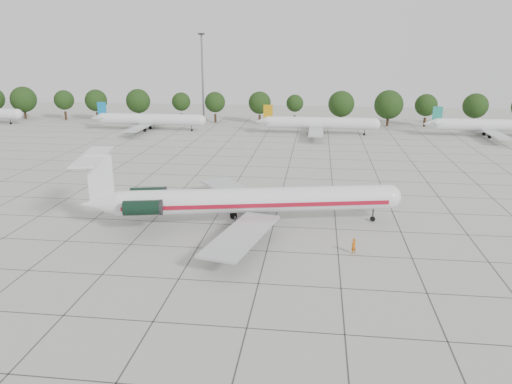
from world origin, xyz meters
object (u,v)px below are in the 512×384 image
bg_airliner_c (319,123)px  ground_crew (354,246)px  main_airliner (239,200)px  floodlight_mast (202,72)px  bg_airliner_b (150,120)px  bg_airliner_d (491,125)px

bg_airliner_c → ground_crew: bearing=-87.0°
main_airliner → floodlight_mast: size_ratio=1.59×
ground_crew → floodlight_mast: bearing=-108.0°
ground_crew → bg_airliner_b: bearing=-97.1°
bg_airliner_b → floodlight_mast: (9.47, 22.85, 11.37)m
bg_airliner_c → bg_airliner_d: (42.55, 1.74, 0.00)m
main_airliner → bg_airliner_c: (10.09, 68.54, -0.48)m
main_airliner → bg_airliner_b: (-35.05, 69.25, -0.48)m
bg_airliner_b → bg_airliner_c: size_ratio=1.00×
bg_airliner_b → ground_crew: bearing=-57.3°
main_airliner → ground_crew: main_airliner is taller
bg_airliner_d → floodlight_mast: (-78.22, 21.81, 11.37)m
main_airliner → floodlight_mast: floodlight_mast is taller
ground_crew → bg_airliner_d: (38.56, 77.65, 1.99)m
ground_crew → floodlight_mast: size_ratio=0.07×
bg_airliner_b → floodlight_mast: bearing=67.5°
ground_crew → bg_airliner_b: 91.04m
main_airliner → bg_airliner_d: (52.64, 70.28, -0.48)m
bg_airliner_b → bg_airliner_c: same height
bg_airliner_d → floodlight_mast: floodlight_mast is taller
floodlight_mast → ground_crew: bearing=-68.3°
bg_airliner_c → floodlight_mast: size_ratio=1.11×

